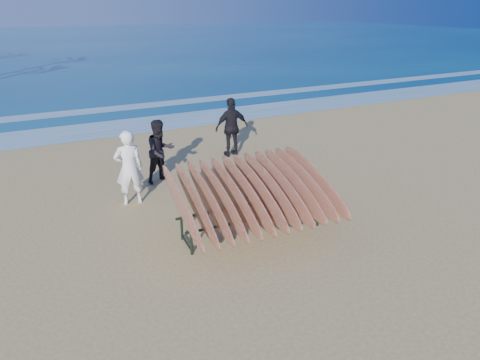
{
  "coord_description": "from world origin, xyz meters",
  "views": [
    {
      "loc": [
        -3.99,
        -7.15,
        4.62
      ],
      "look_at": [
        0.0,
        0.8,
        0.95
      ],
      "focal_mm": 32.0,
      "sensor_mm": 36.0,
      "label": 1
    }
  ],
  "objects_px": {
    "surfboard_rack": "(252,192)",
    "person_dark_a": "(161,151)",
    "person_white": "(129,168)",
    "person_dark_b": "(232,127)"
  },
  "relations": [
    {
      "from": "person_dark_a",
      "to": "person_dark_b",
      "type": "bearing_deg",
      "value": 6.57
    },
    {
      "from": "person_white",
      "to": "person_dark_b",
      "type": "distance_m",
      "value": 4.37
    },
    {
      "from": "person_white",
      "to": "person_dark_a",
      "type": "relative_size",
      "value": 1.06
    },
    {
      "from": "person_dark_a",
      "to": "surfboard_rack",
      "type": "bearing_deg",
      "value": -92.6
    },
    {
      "from": "person_dark_a",
      "to": "person_dark_b",
      "type": "xyz_separation_m",
      "value": [
        2.71,
        1.12,
        0.07
      ]
    },
    {
      "from": "person_white",
      "to": "person_dark_b",
      "type": "relative_size",
      "value": 0.99
    },
    {
      "from": "surfboard_rack",
      "to": "person_white",
      "type": "distance_m",
      "value": 3.32
    },
    {
      "from": "surfboard_rack",
      "to": "person_dark_a",
      "type": "xyz_separation_m",
      "value": [
        -0.88,
        3.69,
        -0.08
      ]
    },
    {
      "from": "person_dark_a",
      "to": "person_dark_b",
      "type": "distance_m",
      "value": 2.93
    },
    {
      "from": "surfboard_rack",
      "to": "person_white",
      "type": "relative_size",
      "value": 1.76
    }
  ]
}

